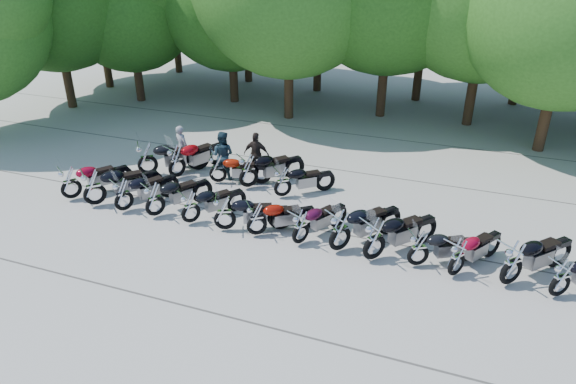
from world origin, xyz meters
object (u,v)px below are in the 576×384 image
(motorcycle_1, at_px, (94,186))
(motorcycle_2, at_px, (123,194))
(rider_1, at_px, (223,155))
(motorcycle_11, at_px, (458,256))
(motorcycle_0, at_px, (70,182))
(motorcycle_14, at_px, (147,158))
(motorcycle_10, at_px, (419,248))
(motorcycle_13, at_px, (562,277))
(motorcycle_15, at_px, (176,160))
(motorcycle_6, at_px, (257,218))
(motorcycle_7, at_px, (301,226))
(motorcycle_3, at_px, (154,198))
(motorcycle_4, at_px, (190,206))
(motorcycle_5, at_px, (224,212))
(motorcycle_12, at_px, (513,262))
(rider_2, at_px, (257,154))
(motorcycle_18, at_px, (283,181))
(motorcycle_8, at_px, (340,229))
(motorcycle_16, at_px, (218,168))
(rider_0, at_px, (182,147))
(motorcycle_9, at_px, (375,238))
(motorcycle_17, at_px, (248,170))

(motorcycle_1, bearing_deg, motorcycle_2, -138.41)
(motorcycle_1, distance_m, rider_1, 4.50)
(motorcycle_11, bearing_deg, motorcycle_2, 32.31)
(motorcycle_0, relative_size, motorcycle_14, 0.93)
(motorcycle_10, height_order, motorcycle_13, motorcycle_13)
(motorcycle_13, bearing_deg, motorcycle_2, 50.27)
(motorcycle_14, relative_size, motorcycle_15, 1.00)
(motorcycle_6, xyz_separation_m, motorcycle_7, (1.34, 0.01, 0.00))
(motorcycle_15, bearing_deg, motorcycle_3, 131.63)
(motorcycle_4, distance_m, motorcycle_5, 1.16)
(motorcycle_6, distance_m, rider_1, 4.36)
(motorcycle_11, height_order, motorcycle_14, motorcycle_14)
(motorcycle_2, distance_m, motorcycle_5, 3.55)
(motorcycle_15, bearing_deg, motorcycle_14, 32.03)
(motorcycle_2, bearing_deg, motorcycle_6, -151.46)
(motorcycle_12, bearing_deg, motorcycle_6, 41.76)
(rider_2, bearing_deg, motorcycle_13, 153.35)
(rider_2, bearing_deg, motorcycle_7, 123.84)
(motorcycle_6, height_order, motorcycle_13, motorcycle_6)
(motorcycle_1, height_order, motorcycle_6, motorcycle_1)
(motorcycle_11, distance_m, motorcycle_15, 10.27)
(motorcycle_4, relative_size, motorcycle_15, 0.85)
(motorcycle_13, height_order, motorcycle_18, motorcycle_18)
(motorcycle_0, distance_m, motorcycle_8, 9.18)
(motorcycle_0, relative_size, motorcycle_3, 1.02)
(motorcycle_4, relative_size, rider_1, 1.22)
(motorcycle_12, bearing_deg, motorcycle_10, 40.68)
(motorcycle_10, xyz_separation_m, motorcycle_18, (-4.79, 2.54, 0.02))
(motorcycle_16, relative_size, rider_1, 1.21)
(motorcycle_8, relative_size, motorcycle_14, 0.99)
(motorcycle_14, bearing_deg, motorcycle_3, 179.84)
(motorcycle_2, bearing_deg, motorcycle_1, 28.26)
(motorcycle_13, distance_m, motorcycle_18, 8.60)
(motorcycle_16, xyz_separation_m, rider_0, (-1.93, 0.86, 0.23))
(motorcycle_9, distance_m, motorcycle_12, 3.43)
(motorcycle_3, relative_size, motorcycle_11, 1.06)
(motorcycle_5, xyz_separation_m, rider_2, (-0.72, 4.02, 0.18))
(motorcycle_17, bearing_deg, motorcycle_16, 41.67)
(motorcycle_9, bearing_deg, motorcycle_8, 32.82)
(motorcycle_6, height_order, motorcycle_10, motorcycle_6)
(motorcycle_7, relative_size, motorcycle_17, 0.86)
(motorcycle_2, distance_m, motorcycle_12, 11.43)
(motorcycle_8, relative_size, rider_1, 1.43)
(motorcycle_1, bearing_deg, motorcycle_13, -139.21)
(rider_2, bearing_deg, motorcycle_12, 151.34)
(motorcycle_16, bearing_deg, motorcycle_8, -138.64)
(rider_2, bearing_deg, motorcycle_8, 133.00)
(rider_1, bearing_deg, motorcycle_11, 152.28)
(motorcycle_6, height_order, motorcycle_14, motorcycle_14)
(motorcycle_13, height_order, rider_1, rider_1)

